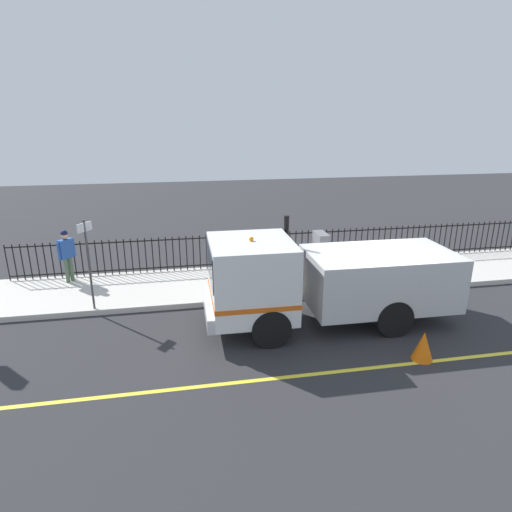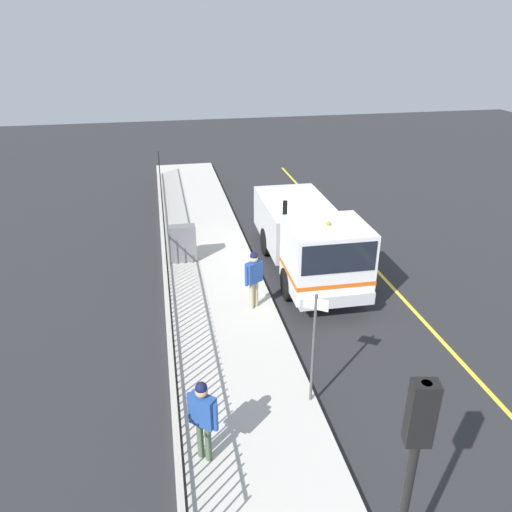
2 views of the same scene
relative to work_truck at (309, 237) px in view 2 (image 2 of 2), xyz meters
name	(u,v)px [view 2 (image 2 of 2)]	position (x,y,z in m)	size (l,w,h in m)	color
ground_plane	(295,253)	(-0.04, -1.65, -1.32)	(54.62, 54.62, 0.00)	#2B2B2D
sidewalk_slab	(207,259)	(3.07, -1.65, -1.24)	(3.04, 24.83, 0.16)	beige
lane_marking	(356,248)	(-2.32, -1.65, -1.32)	(0.12, 22.35, 0.01)	yellow
work_truck	(309,237)	(0.00, 0.00, 0.00)	(2.31, 6.58, 2.75)	white
worker_standing	(254,274)	(2.14, 1.91, -0.12)	(0.55, 0.43, 1.69)	#264C99
pedestrian_distant	(203,413)	(4.03, 6.95, -0.11)	(0.51, 0.48, 1.71)	#264C99
iron_fence	(166,243)	(4.43, -1.65, -0.54)	(0.04, 21.14, 1.22)	black
traffic_light_near	(413,456)	(1.79, 9.89, 1.50)	(0.34, 0.26, 3.74)	black
utility_cabinet	(183,244)	(3.87, -1.48, -0.53)	(0.87, 0.37, 1.25)	slate
traffic_cone	(352,237)	(-2.19, -1.88, -0.98)	(0.48, 0.48, 0.69)	orange
street_sign	(314,337)	(1.68, 5.84, 0.42)	(0.43, 0.30, 2.54)	#4C4C4C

